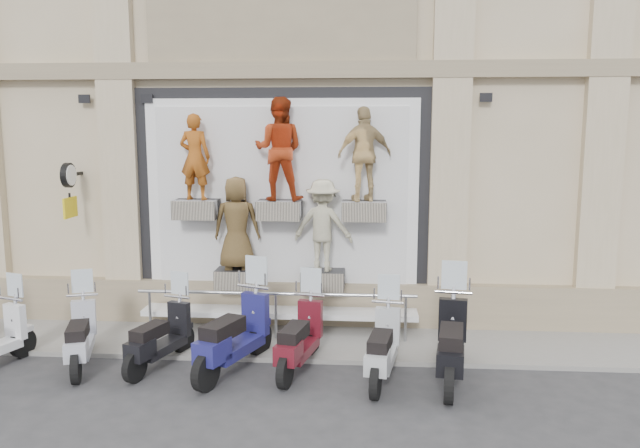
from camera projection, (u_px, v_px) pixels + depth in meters
The scene contains 12 objects.
ground at pixel (257, 388), 9.23m from camera, with size 90.00×90.00×0.00m, color #313133.
sidewalk at pixel (277, 338), 11.29m from camera, with size 16.00×2.20×0.08m, color gray.
building at pixel (303, 37), 15.21m from camera, with size 14.00×8.60×12.00m, color #C9B392, non-canonical shape.
shop_vitrine at pixel (285, 203), 11.55m from camera, with size 5.60×0.83×4.30m.
guard_rail at pixel (276, 317), 11.13m from camera, with size 5.06×0.10×0.93m, color #9EA0A5, non-canonical shape.
clock_sign_bracket at pixel (69, 183), 11.52m from camera, with size 0.10×0.80×1.02m.
scooter_c at pixel (80, 323), 9.92m from camera, with size 0.53×1.82×1.48m, color #A6A8B3, non-canonical shape.
scooter_d at pixel (160, 324), 9.93m from camera, with size 0.52×1.78×1.45m, color black, non-canonical shape.
scooter_e at pixel (234, 319), 9.70m from camera, with size 0.62×2.14×1.74m, color navy, non-canonical shape.
scooter_f at pixel (299, 324), 9.76m from camera, with size 0.55×1.89×1.54m, color #4D0D16, non-canonical shape.
scooter_g at pixel (383, 333), 9.39m from camera, with size 0.54×1.87×1.52m, color #A3A6AA, non-canonical shape.
scooter_h at pixel (452, 327), 9.34m from camera, with size 0.62×2.13×1.73m, color black, non-canonical shape.
Camera 1 is at (1.58, -8.66, 3.82)m, focal length 35.00 mm.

